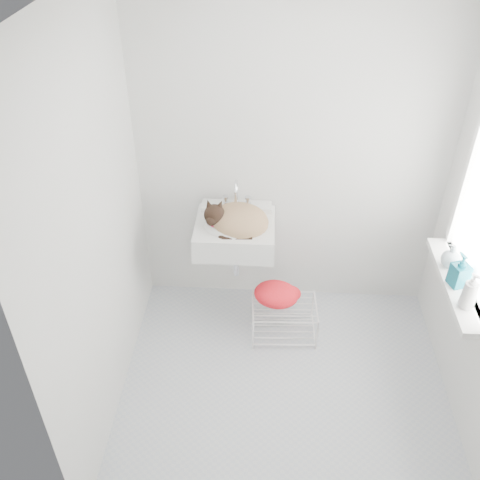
# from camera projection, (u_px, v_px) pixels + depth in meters

# --- Properties ---
(floor) EXTENTS (2.20, 2.00, 0.02)m
(floor) POSITION_uv_depth(u_px,v_px,m) (284.00, 389.00, 3.67)
(floor) COLOR #BABEC2
(floor) RESTS_ON ground
(back_wall) EXTENTS (2.20, 0.02, 2.50)m
(back_wall) POSITION_uv_depth(u_px,v_px,m) (292.00, 156.00, 3.73)
(back_wall) COLOR silver
(back_wall) RESTS_ON ground
(left_wall) EXTENTS (0.02, 2.00, 2.50)m
(left_wall) POSITION_uv_depth(u_px,v_px,m) (96.00, 235.00, 2.98)
(left_wall) COLOR silver
(left_wall) RESTS_ON ground
(windowsill) EXTENTS (0.16, 0.88, 0.04)m
(windowsill) POSITION_uv_depth(u_px,v_px,m) (456.00, 283.00, 3.28)
(windowsill) COLOR white
(windowsill) RESTS_ON right_wall
(sink) EXTENTS (0.56, 0.49, 0.22)m
(sink) POSITION_uv_depth(u_px,v_px,m) (235.00, 223.00, 3.77)
(sink) COLOR silver
(sink) RESTS_ON back_wall
(faucet) EXTENTS (0.20, 0.14, 0.20)m
(faucet) POSITION_uv_depth(u_px,v_px,m) (237.00, 192.00, 3.83)
(faucet) COLOR silver
(faucet) RESTS_ON sink
(cat) EXTENTS (0.47, 0.42, 0.27)m
(cat) POSITION_uv_depth(u_px,v_px,m) (237.00, 220.00, 3.73)
(cat) COLOR tan
(cat) RESTS_ON sink
(wire_rack) EXTENTS (0.48, 0.34, 0.28)m
(wire_rack) POSITION_uv_depth(u_px,v_px,m) (284.00, 318.00, 4.00)
(wire_rack) COLOR silver
(wire_rack) RESTS_ON floor
(towel) EXTENTS (0.37, 0.30, 0.14)m
(towel) POSITION_uv_depth(u_px,v_px,m) (276.00, 298.00, 3.94)
(towel) COLOR #DD0901
(towel) RESTS_ON wire_rack
(bottle_a) EXTENTS (0.11, 0.11, 0.20)m
(bottle_a) POSITION_uv_depth(u_px,v_px,m) (465.00, 306.00, 3.09)
(bottle_a) COLOR silver
(bottle_a) RESTS_ON windowsill
(bottle_b) EXTENTS (0.13, 0.13, 0.22)m
(bottle_b) POSITION_uv_depth(u_px,v_px,m) (456.00, 284.00, 3.25)
(bottle_b) COLOR #0E6274
(bottle_b) RESTS_ON windowsill
(bottle_c) EXTENTS (0.16, 0.16, 0.16)m
(bottle_c) POSITION_uv_depth(u_px,v_px,m) (449.00, 265.00, 3.39)
(bottle_c) COLOR silver
(bottle_c) RESTS_ON windowsill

